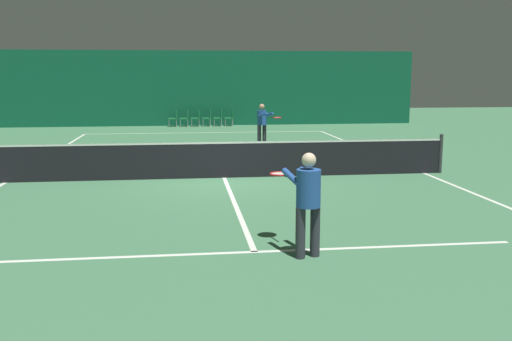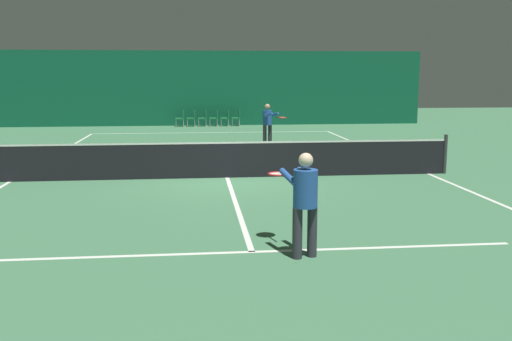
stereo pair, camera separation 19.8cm
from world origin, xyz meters
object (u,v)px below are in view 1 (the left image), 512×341
at_px(player_near, 307,196).
at_px(player_far, 263,121).
at_px(tennis_net, 224,159).
at_px(courtside_chair_5, 230,117).
at_px(courtside_chair_4, 219,117).
at_px(courtside_chair_0, 174,117).
at_px(courtside_chair_3, 208,117).
at_px(courtside_chair_1, 185,117).
at_px(courtside_chair_2, 197,117).

bearing_deg(player_near, player_far, -21.42).
bearing_deg(tennis_net, courtside_chair_5, 84.65).
distance_m(player_near, courtside_chair_4, 21.98).
xyz_separation_m(player_far, courtside_chair_0, (-3.48, 8.34, -0.43)).
distance_m(tennis_net, courtside_chair_4, 15.30).
xyz_separation_m(player_far, courtside_chair_3, (-1.73, 8.34, -0.43)).
bearing_deg(tennis_net, courtside_chair_1, 93.42).
relative_size(tennis_net, player_near, 7.68).
bearing_deg(courtside_chair_5, player_far, 3.81).
relative_size(courtside_chair_4, courtside_chair_5, 1.00).
bearing_deg(courtside_chair_4, courtside_chair_0, -90.00).
distance_m(player_far, courtside_chair_5, 8.37).
relative_size(courtside_chair_0, courtside_chair_1, 1.00).
height_order(courtside_chair_0, courtside_chair_4, same).
relative_size(player_far, courtside_chair_3, 1.87).
bearing_deg(player_near, courtside_chair_1, -11.89).
xyz_separation_m(tennis_net, courtside_chair_0, (-1.50, 15.27, -0.03)).
bearing_deg(player_far, courtside_chair_5, 155.81).
distance_m(courtside_chair_0, courtside_chair_4, 2.34).
height_order(courtside_chair_1, courtside_chair_5, same).
height_order(courtside_chair_3, courtside_chair_4, same).
relative_size(player_near, courtside_chair_5, 1.86).
xyz_separation_m(courtside_chair_3, courtside_chair_5, (1.17, 0.00, 0.00)).
height_order(tennis_net, courtside_chair_3, tennis_net).
xyz_separation_m(player_near, courtside_chair_4, (0.11, 21.97, -0.43)).
height_order(player_far, courtside_chair_1, player_far).
height_order(courtside_chair_0, courtside_chair_1, same).
distance_m(player_far, courtside_chair_2, 8.67).
relative_size(courtside_chair_2, courtside_chair_4, 1.00).
bearing_deg(tennis_net, courtside_chair_2, 91.23).
bearing_deg(courtside_chair_2, courtside_chair_0, -90.00).
distance_m(courtside_chair_3, courtside_chair_5, 1.17).
relative_size(courtside_chair_0, courtside_chair_2, 1.00).
height_order(player_far, courtside_chair_5, player_far).
height_order(player_near, courtside_chair_4, player_near).
height_order(player_far, courtside_chair_0, player_far).
height_order(player_near, courtside_chair_5, player_near).
relative_size(player_far, courtside_chair_4, 1.87).
height_order(tennis_net, courtside_chair_0, tennis_net).
xyz_separation_m(courtside_chair_3, courtside_chair_4, (0.59, 0.00, 0.00)).
xyz_separation_m(tennis_net, courtside_chair_1, (-0.91, 15.27, -0.03)).
bearing_deg(player_far, courtside_chair_2, 167.50).
bearing_deg(courtside_chair_3, courtside_chair_1, -90.00).
height_order(player_far, courtside_chair_3, player_far).
bearing_deg(courtside_chair_1, courtside_chair_4, 90.00).
distance_m(tennis_net, player_far, 7.22).
xyz_separation_m(tennis_net, courtside_chair_5, (1.43, 15.27, -0.03)).
bearing_deg(courtside_chair_4, courtside_chair_2, -90.00).
xyz_separation_m(player_far, courtside_chair_1, (-2.90, 8.34, -0.43)).
distance_m(player_far, courtside_chair_4, 8.43).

